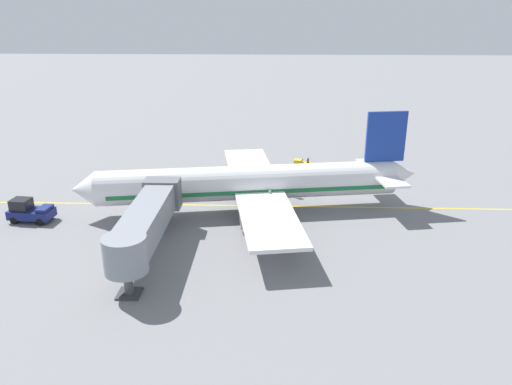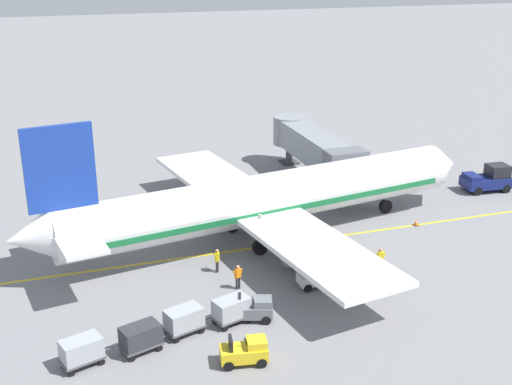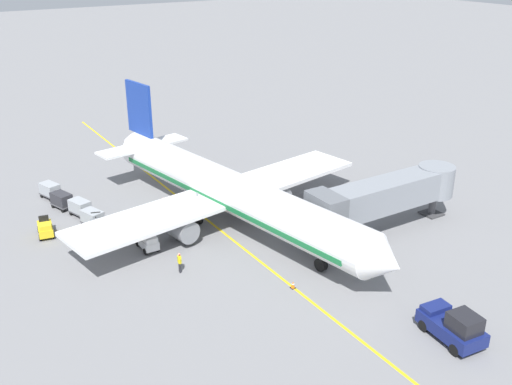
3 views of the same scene
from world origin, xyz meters
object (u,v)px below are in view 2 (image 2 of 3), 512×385
at_px(ground_crew_loader, 238,276).
at_px(ground_crew_wing_walker, 217,259).
at_px(ground_crew_marshaller, 380,258).
at_px(baggage_tug_spare, 253,309).
at_px(pushback_tractor, 489,179).
at_px(baggage_tug_trailing, 318,276).
at_px(jet_bridge, 314,147).
at_px(baggage_cart_second_in_train, 184,319).
at_px(safety_cone_nose_left, 416,222).
at_px(baggage_tug_lead, 245,351).
at_px(baggage_cart_third_in_train, 141,336).
at_px(parked_airliner, 266,199).
at_px(baggage_cart_tail_end, 82,350).
at_px(baggage_cart_front, 232,309).

bearing_deg(ground_crew_loader, ground_crew_wing_walker, -166.91).
bearing_deg(ground_crew_marshaller, baggage_tug_spare, -72.25).
bearing_deg(pushback_tractor, baggage_tug_trailing, -61.60).
relative_size(jet_bridge, ground_crew_loader, 9.26).
xyz_separation_m(baggage_cart_second_in_train, safety_cone_nose_left, (-9.65, 21.07, -0.66)).
xyz_separation_m(baggage_tug_lead, safety_cone_nose_left, (-13.50, 18.61, -0.42)).
distance_m(jet_bridge, baggage_tug_trailing, 21.10).
height_order(baggage_cart_third_in_train, ground_crew_wing_walker, ground_crew_wing_walker).
distance_m(parked_airliner, baggage_cart_third_in_train, 16.85).
bearing_deg(baggage_cart_tail_end, baggage_tug_trailing, 105.08).
bearing_deg(baggage_cart_second_in_train, pushback_tractor, 115.01).
height_order(jet_bridge, baggage_tug_lead, jet_bridge).
bearing_deg(pushback_tractor, ground_crew_wing_walker, -74.14).
height_order(baggage_cart_tail_end, safety_cone_nose_left, baggage_cart_tail_end).
bearing_deg(ground_crew_loader, pushback_tractor, 111.40).
xyz_separation_m(jet_bridge, baggage_cart_third_in_train, (23.20, -20.08, -2.51)).
bearing_deg(ground_crew_wing_walker, ground_crew_loader, 13.09).
distance_m(baggage_cart_second_in_train, ground_crew_loader, 6.08).
distance_m(baggage_cart_tail_end, safety_cone_nose_left, 29.01).
bearing_deg(baggage_tug_lead, safety_cone_nose_left, 125.94).
distance_m(parked_airliner, baggage_cart_front, 12.58).
height_order(pushback_tractor, baggage_tug_lead, pushback_tractor).
xyz_separation_m(baggage_cart_second_in_train, ground_crew_marshaller, (-3.48, 14.45, 0.00)).
bearing_deg(ground_crew_marshaller, safety_cone_nose_left, 133.01).
distance_m(baggage_cart_second_in_train, baggage_cart_tail_end, 5.93).
bearing_deg(parked_airliner, safety_cone_nose_left, 83.06).
xyz_separation_m(baggage_cart_front, baggage_cart_tail_end, (1.58, -8.69, 0.00)).
bearing_deg(baggage_cart_third_in_train, ground_crew_marshaller, 104.69).
bearing_deg(jet_bridge, baggage_tug_lead, -29.93).
distance_m(baggage_tug_spare, baggage_cart_second_in_train, 4.21).
distance_m(baggage_cart_third_in_train, ground_crew_loader, 8.75).
xyz_separation_m(baggage_tug_trailing, ground_crew_loader, (-1.29, -5.10, 0.24)).
distance_m(pushback_tractor, baggage_cart_second_in_train, 34.97).
height_order(baggage_cart_front, ground_crew_wing_walker, ground_crew_wing_walker).
bearing_deg(ground_crew_wing_walker, jet_bridge, 138.39).
height_order(jet_bridge, ground_crew_wing_walker, jet_bridge).
bearing_deg(pushback_tractor, baggage_tug_lead, -57.49).
height_order(baggage_tug_spare, baggage_cart_third_in_train, baggage_tug_spare).
xyz_separation_m(pushback_tractor, baggage_cart_second_in_train, (14.79, -31.69, -0.15)).
bearing_deg(baggage_cart_tail_end, ground_crew_loader, 117.90).
distance_m(baggage_cart_front, safety_cone_nose_left, 20.45).
relative_size(ground_crew_wing_walker, ground_crew_marshaller, 1.00).
distance_m(baggage_cart_second_in_train, baggage_cart_third_in_train, 2.82).
bearing_deg(baggage_tug_trailing, baggage_cart_tail_end, -74.92).
bearing_deg(ground_crew_loader, baggage_cart_third_in_train, -54.22).
xyz_separation_m(baggage_tug_trailing, baggage_tug_spare, (2.63, -5.37, 0.00)).
relative_size(baggage_cart_second_in_train, ground_crew_loader, 1.76).
xyz_separation_m(baggage_cart_third_in_train, ground_crew_marshaller, (-4.48, 17.08, 0.00)).
xyz_separation_m(baggage_cart_tail_end, safety_cone_nose_left, (-10.96, 26.85, -0.66)).
xyz_separation_m(baggage_cart_tail_end, ground_crew_loader, (-5.43, 10.25, 0.00)).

